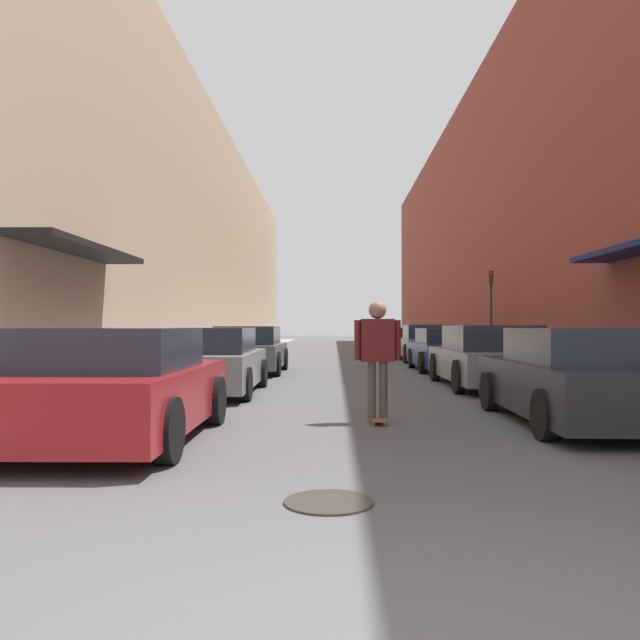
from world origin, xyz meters
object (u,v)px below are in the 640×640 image
at_px(parked_car_left_0, 119,387).
at_px(parked_car_left_1, 212,362).
at_px(parked_car_right_4, 410,342).
at_px(parked_car_right_5, 398,340).
at_px(manhole_cover, 329,502).
at_px(skateboarder, 378,348).
at_px(traffic_light, 491,305).
at_px(parked_car_right_3, 427,344).
at_px(parked_car_left_2, 249,350).
at_px(parked_car_right_0, 582,378).
at_px(parked_car_right_2, 446,350).
at_px(parked_car_right_1, 488,357).

relative_size(parked_car_left_0, parked_car_left_1, 0.95).
xyz_separation_m(parked_car_right_4, parked_car_right_5, (0.07, 5.94, -0.06)).
bearing_deg(manhole_cover, skateboarder, 80.72).
bearing_deg(traffic_light, parked_car_right_3, 143.14).
xyz_separation_m(parked_car_left_2, parked_car_right_4, (5.99, 10.88, -0.03)).
distance_m(parked_car_right_5, traffic_light, 12.63).
height_order(parked_car_right_0, parked_car_right_2, parked_car_right_0).
bearing_deg(parked_car_right_3, skateboarder, -100.96).
height_order(parked_car_right_2, parked_car_right_3, parked_car_right_3).
relative_size(parked_car_left_2, parked_car_right_0, 0.95).
height_order(parked_car_left_0, traffic_light, traffic_light).
bearing_deg(parked_car_right_3, traffic_light, -36.86).
relative_size(parked_car_left_2, parked_car_right_4, 0.95).
bearing_deg(skateboarder, parked_car_right_5, 83.53).
height_order(parked_car_right_0, parked_car_right_1, parked_car_right_1).
xyz_separation_m(skateboarder, manhole_cover, (-0.66, -4.06, -1.06)).
bearing_deg(parked_car_right_2, parked_car_right_3, 88.43).
distance_m(parked_car_left_0, parked_car_right_0, 6.21).
bearing_deg(parked_car_left_0, parked_car_right_5, 77.45).
bearing_deg(parked_car_right_3, parked_car_left_1, -117.60).
distance_m(parked_car_right_1, manhole_cover, 9.90).
bearing_deg(traffic_light, parked_car_left_0, -118.38).
bearing_deg(parked_car_right_4, parked_car_right_2, -90.40).
height_order(parked_car_right_0, parked_car_right_5, parked_car_right_0).
relative_size(manhole_cover, traffic_light, 0.22).
relative_size(parked_car_right_0, parked_car_right_2, 1.08).
xyz_separation_m(parked_car_right_3, parked_car_right_4, (-0.07, 4.85, -0.05)).
bearing_deg(parked_car_left_1, parked_car_right_0, -32.45).
relative_size(parked_car_right_3, skateboarder, 2.42).
distance_m(parked_car_right_3, skateboarder, 15.56).
xyz_separation_m(parked_car_left_2, parked_car_right_2, (5.92, 1.00, -0.02)).
distance_m(parked_car_right_0, parked_car_right_5, 26.15).
xyz_separation_m(parked_car_left_1, parked_car_right_3, (6.05, 11.58, 0.04)).
relative_size(parked_car_left_0, parked_car_right_3, 0.96).
xyz_separation_m(parked_car_left_0, parked_car_right_1, (6.03, 6.72, 0.01)).
bearing_deg(parked_car_right_0, skateboarder, 178.17).
height_order(parked_car_right_0, parked_car_right_3, parked_car_right_3).
bearing_deg(parked_car_right_2, skateboarder, -105.41).
height_order(parked_car_right_0, skateboarder, skateboarder).
bearing_deg(skateboarder, parked_car_right_4, 81.83).
distance_m(parked_car_left_1, parked_car_right_3, 13.06).
bearing_deg(traffic_light, parked_car_right_1, -104.52).
relative_size(parked_car_right_1, manhole_cover, 6.83).
bearing_deg(parked_car_left_0, parked_car_left_2, 89.53).
height_order(manhole_cover, traffic_light, traffic_light).
height_order(parked_car_left_0, manhole_cover, parked_car_left_0).
height_order(parked_car_right_4, traffic_light, traffic_light).
relative_size(parked_car_left_1, parked_car_right_3, 1.02).
distance_m(parked_car_right_2, parked_car_right_5, 15.83).
height_order(parked_car_left_1, skateboarder, skateboarder).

